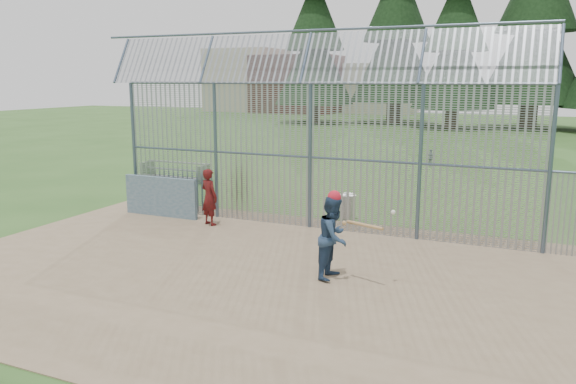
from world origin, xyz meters
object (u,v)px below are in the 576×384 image
at_px(trash_can, 347,207).
at_px(bleacher, 175,170).
at_px(batter, 334,237).
at_px(onlooker, 209,197).
at_px(dugout_wall, 161,197).

relative_size(trash_can, bleacher, 0.27).
height_order(trash_can, bleacher, trash_can).
height_order(batter, trash_can, batter).
height_order(batter, bleacher, batter).
distance_m(onlooker, bleacher, 7.76).
height_order(dugout_wall, batter, batter).
relative_size(batter, bleacher, 0.58).
xyz_separation_m(dugout_wall, trash_can, (5.25, 1.97, -0.24)).
relative_size(onlooker, trash_can, 1.97).
bearing_deg(onlooker, bleacher, -26.89).
bearing_deg(trash_can, dugout_wall, -159.41).
xyz_separation_m(trash_can, bleacher, (-8.56, 3.46, 0.03)).
height_order(onlooker, bleacher, onlooker).
bearing_deg(batter, trash_can, 17.62).
distance_m(dugout_wall, trash_can, 5.62).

